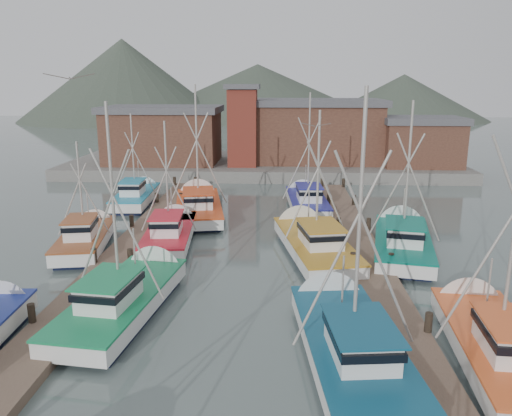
{
  "coord_description": "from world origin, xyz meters",
  "views": [
    {
      "loc": [
        2.12,
        -20.21,
        9.97
      ],
      "look_at": [
        0.65,
        8.86,
        2.6
      ],
      "focal_mm": 35.0,
      "sensor_mm": 36.0,
      "label": 1
    }
  ],
  "objects_px": {
    "boat_12": "(198,206)",
    "boat_4": "(127,296)",
    "boat_8": "(171,233)",
    "lookout_tower": "(243,125)"
  },
  "relations": [
    {
      "from": "lookout_tower",
      "to": "boat_12",
      "type": "distance_m",
      "value": 16.96
    },
    {
      "from": "boat_4",
      "to": "boat_8",
      "type": "relative_size",
      "value": 1.14
    },
    {
      "from": "boat_12",
      "to": "boat_4",
      "type": "bearing_deg",
      "value": -101.67
    },
    {
      "from": "boat_4",
      "to": "boat_12",
      "type": "relative_size",
      "value": 0.93
    },
    {
      "from": "boat_8",
      "to": "boat_12",
      "type": "relative_size",
      "value": 0.82
    },
    {
      "from": "boat_4",
      "to": "boat_12",
      "type": "height_order",
      "value": "boat_12"
    },
    {
      "from": "boat_8",
      "to": "boat_12",
      "type": "height_order",
      "value": "boat_12"
    },
    {
      "from": "boat_4",
      "to": "boat_8",
      "type": "height_order",
      "value": "boat_4"
    },
    {
      "from": "boat_8",
      "to": "boat_4",
      "type": "bearing_deg",
      "value": -93.89
    },
    {
      "from": "boat_4",
      "to": "boat_8",
      "type": "xyz_separation_m",
      "value": [
        -0.18,
        9.73,
        -0.01
      ]
    }
  ]
}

